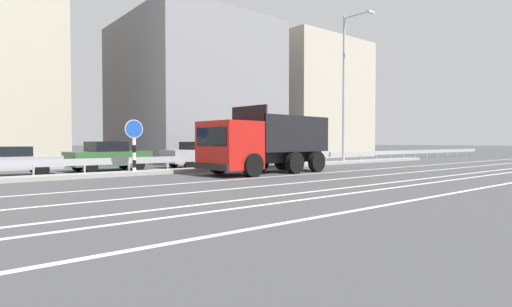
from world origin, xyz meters
The scene contains 18 objects.
ground_plane centered at (0.00, 0.00, 0.00)m, with size 320.00×320.00×0.00m, color #424244.
lane_strip_0 centered at (-0.79, -3.24, 0.00)m, with size 66.90×0.16×0.01m, color silver.
lane_strip_1 centered at (-0.79, -5.79, 0.00)m, with size 66.90×0.16×0.01m, color silver.
lane_strip_2 centered at (-0.79, -7.95, 0.00)m, with size 66.90×0.16×0.01m, color silver.
lane_strip_3 centered at (-0.79, -8.96, 0.00)m, with size 66.90×0.16×0.01m, color silver.
lane_strip_4 centered at (-0.79, -10.88, 0.00)m, with size 66.90×0.16×0.01m, color silver.
median_island centered at (0.00, 1.50, 0.09)m, with size 36.79×1.10×0.18m, color gray.
median_guardrail centered at (0.00, 2.64, 0.57)m, with size 66.90×0.09×0.78m.
dump_truck centered at (-1.73, -1.51, 1.25)m, with size 7.12×3.11×3.24m.
median_road_sign centered at (-6.41, 1.50, 1.40)m, with size 0.86×0.16×2.57m.
street_lamp_1 centered at (8.94, 1.42, 5.69)m, with size 0.71×2.31×10.37m.
parked_car_3 centered at (-11.27, 4.24, 0.69)m, with size 4.72×1.92×1.34m.
parked_car_4 centered at (-6.43, 4.96, 0.78)m, with size 4.25×2.29×1.56m.
parked_car_5 centered at (-0.91, 4.50, 0.79)m, with size 4.77×2.07×1.54m.
parked_car_6 centered at (5.83, 4.74, 0.69)m, with size 4.75×1.97×1.33m.
background_building_1 centered at (3.38, 13.02, 5.63)m, with size 10.85×12.04×11.26m, color gray.
background_building_2 centered at (17.87, 14.30, 6.05)m, with size 10.99×11.08×12.10m, color #B7AD99.
church_tower centered at (3.99, 22.81, 6.30)m, with size 3.60×3.60×13.77m.
Camera 1 is at (-13.72, -16.36, 1.54)m, focal length 28.00 mm.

